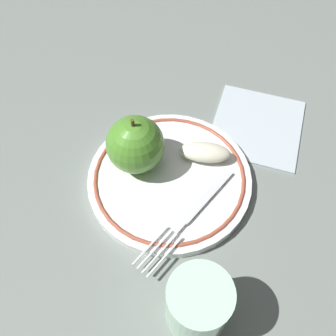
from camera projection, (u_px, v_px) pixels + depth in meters
ground_plane at (169, 181)px, 0.56m from camera, size 2.00×2.00×0.00m
plate at (168, 179)px, 0.55m from camera, size 0.24×0.24×0.02m
apple_red_whole at (135, 145)px, 0.52m from camera, size 0.08×0.08×0.09m
apple_slice_front at (205, 152)px, 0.55m from camera, size 0.06×0.08×0.02m
fork at (191, 214)px, 0.50m from camera, size 0.19×0.07×0.00m
drinking_glass at (198, 305)px, 0.41m from camera, size 0.07×0.07×0.09m
napkin_folded at (257, 125)px, 0.61m from camera, size 0.17×0.16×0.01m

